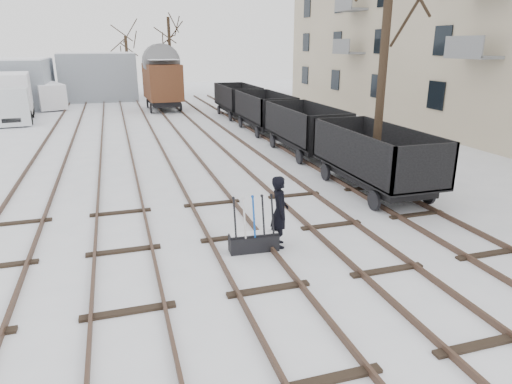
# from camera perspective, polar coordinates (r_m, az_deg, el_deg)

# --- Properties ---
(ground) EXTENTS (120.00, 120.00, 0.00)m
(ground) POSITION_cam_1_polar(r_m,az_deg,el_deg) (10.33, 1.58, -12.18)
(ground) COLOR white
(ground) RESTS_ON ground
(tracks) EXTENTS (13.90, 52.00, 0.16)m
(tracks) POSITION_cam_1_polar(r_m,az_deg,el_deg) (22.89, -9.53, 4.78)
(tracks) COLOR black
(tracks) RESTS_ON ground
(shed_right) EXTENTS (7.00, 6.00, 4.50)m
(shed_right) POSITION_cam_1_polar(r_m,az_deg,el_deg) (48.55, -19.05, 13.52)
(shed_right) COLOR #919AA4
(shed_right) RESTS_ON ground
(ground_frame) EXTENTS (1.32, 0.49, 1.49)m
(ground_frame) POSITION_cam_1_polar(r_m,az_deg,el_deg) (12.03, -0.29, -6.10)
(ground_frame) COLOR black
(ground_frame) RESTS_ON ground
(worker) EXTENTS (0.62, 0.80, 1.96)m
(worker) POSITION_cam_1_polar(r_m,az_deg,el_deg) (12.08, 2.98, -2.47)
(worker) COLOR black
(worker) RESTS_ON ground
(freight_wagon_a) EXTENTS (2.29, 5.72, 2.34)m
(freight_wagon_a) POSITION_cam_1_polar(r_m,az_deg,el_deg) (17.25, 14.53, 2.95)
(freight_wagon_a) COLOR black
(freight_wagon_a) RESTS_ON ground
(freight_wagon_b) EXTENTS (2.29, 5.72, 2.34)m
(freight_wagon_b) POSITION_cam_1_polar(r_m,az_deg,el_deg) (22.79, 6.15, 6.98)
(freight_wagon_b) COLOR black
(freight_wagon_b) RESTS_ON ground
(freight_wagon_c) EXTENTS (2.29, 5.72, 2.34)m
(freight_wagon_c) POSITION_cam_1_polar(r_m,az_deg,el_deg) (28.69, 1.06, 9.33)
(freight_wagon_c) COLOR black
(freight_wagon_c) RESTS_ON ground
(freight_wagon_d) EXTENTS (2.29, 5.72, 2.34)m
(freight_wagon_d) POSITION_cam_1_polar(r_m,az_deg,el_deg) (34.77, -2.30, 10.83)
(freight_wagon_d) COLOR black
(freight_wagon_d) RESTS_ON ground
(box_van_wagon) EXTENTS (3.04, 5.48, 4.11)m
(box_van_wagon) POSITION_cam_1_polar(r_m,az_deg,el_deg) (39.20, -11.66, 13.49)
(box_van_wagon) COLOR black
(box_van_wagon) RESTS_ON ground
(lorry) EXTENTS (2.92, 7.39, 3.27)m
(lorry) POSITION_cam_1_polar(r_m,az_deg,el_deg) (37.08, -28.21, 10.44)
(lorry) COLOR black
(lorry) RESTS_ON ground
(panel_van) EXTENTS (3.46, 5.23, 2.13)m
(panel_van) POSITION_cam_1_polar(r_m,az_deg,el_deg) (43.05, -24.64, 10.91)
(panel_van) COLOR silver
(panel_van) RESTS_ON ground
(tree_near) EXTENTS (0.30, 0.30, 7.91)m
(tree_near) POSITION_cam_1_polar(r_m,az_deg,el_deg) (16.77, 15.43, 13.11)
(tree_near) COLOR black
(tree_near) RESTS_ON ground
(tree_far_left) EXTENTS (0.30, 0.30, 6.04)m
(tree_far_left) POSITION_cam_1_polar(r_m,az_deg,el_deg) (50.53, -15.72, 14.84)
(tree_far_left) COLOR black
(tree_far_left) RESTS_ON ground
(tree_far_right) EXTENTS (0.30, 0.30, 7.76)m
(tree_far_right) POSITION_cam_1_polar(r_m,az_deg,el_deg) (47.93, -10.66, 16.08)
(tree_far_right) COLOR black
(tree_far_right) RESTS_ON ground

